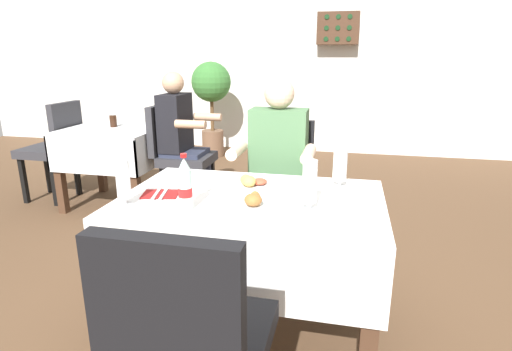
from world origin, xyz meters
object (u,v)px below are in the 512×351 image
Objects in this scene: beer_glass_right at (340,167)px; wall_bottle_rack at (338,28)px; beer_glass_left at (309,185)px; background_dining_table at (114,149)px; seated_diner_far at (277,166)px; plate_far_diner at (250,183)px; background_table_tumbler at (113,121)px; napkin_cutlery_set at (161,194)px; cola_bottle_primary at (185,186)px; background_patron at (182,135)px; chair_far_diner_seat at (279,185)px; main_dining_table at (252,230)px; background_chair_left at (55,145)px; background_chair_right at (178,152)px; potted_plant_corner at (211,93)px; chair_near_camera_side at (191,341)px; plate_near_camera at (253,204)px; beer_glass_middle at (123,182)px.

wall_bottle_rack is at bearing 92.61° from beer_glass_right.
background_dining_table is (-1.98, 1.69, -0.31)m from beer_glass_left.
seated_diner_far is 2.25× the size of wall_bottle_rack.
plate_far_diner is 2.23× the size of background_table_tumbler.
seated_diner_far is 6.42× the size of napkin_cutlery_set.
background_patron reaches higher than cola_bottle_primary.
chair_far_diner_seat is 0.74m from beer_glass_right.
napkin_cutlery_set is at bearing -53.23° from background_table_tumbler.
main_dining_table is 0.43m from cola_bottle_primary.
seated_diner_far is 2.51m from background_chair_left.
plate_far_diner is at bearing -55.98° from background_patron.
background_patron is 11.45× the size of background_table_tumbler.
background_chair_right is 0.74× the size of potted_plant_corner.
potted_plant_corner reaches higher than chair_near_camera_side.
potted_plant_corner is 1.94m from wall_bottle_rack.
potted_plant_corner reaches higher than plate_near_camera.
plate_far_diner is at bearing 106.23° from plate_near_camera.
main_dining_table is at bearing -43.96° from background_table_tumbler.
chair_near_camera_side is at bearing -111.76° from beer_glass_left.
chair_near_camera_side is at bearing -55.05° from background_table_tumbler.
beer_glass_left is at bearing -65.63° from potted_plant_corner.
background_patron is (-1.41, 1.33, -0.14)m from beer_glass_right.
background_chair_left is at bearing 147.18° from beer_glass_left.
main_dining_table is 0.81m from chair_far_diner_seat.
chair_far_diner_seat is at bearing -26.46° from background_table_tumbler.
beer_glass_left reaches higher than plate_far_diner.
main_dining_table is 0.71m from seated_diner_far.
background_dining_table is at bearing 122.74° from beer_glass_middle.
beer_glass_right is (0.40, -0.55, 0.30)m from chair_far_diner_seat.
background_table_tumbler is (-1.20, 1.90, -0.05)m from beer_glass_middle.
background_dining_table is at bearing -0.00° from background_chair_left.
wall_bottle_rack reaches higher than potted_plant_corner.
beer_glass_middle is 2.24m from background_table_tumbler.
beer_glass_right is at bearing -42.28° from background_chair_right.
seated_diner_far is 0.84m from plate_near_camera.
plate_far_diner is 1.77m from background_chair_right.
beer_glass_left is 4.40m from wall_bottle_rack.
wall_bottle_rack is (-0.18, 3.95, 0.89)m from beer_glass_right.
main_dining_table is 4.92× the size of cola_bottle_primary.
plate_near_camera is at bearing -57.49° from background_chair_right.
potted_plant_corner reaches higher than seated_diner_far.
background_dining_table is (-1.70, 2.40, -0.01)m from chair_near_camera_side.
cola_bottle_primary is (-0.24, -1.03, 0.30)m from chair_far_diner_seat.
beer_glass_left reaches higher than napkin_cutlery_set.
plate_near_camera is 0.24× the size of background_chair_right.
plate_near_camera is at bearing -73.65° from main_dining_table.
plate_far_diner is (-0.05, 0.16, 0.19)m from main_dining_table.
chair_far_diner_seat is at bearing 126.23° from beer_glass_right.
beer_glass_right is (0.40, 0.26, 0.28)m from main_dining_table.
potted_plant_corner reaches higher than plate_far_diner.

